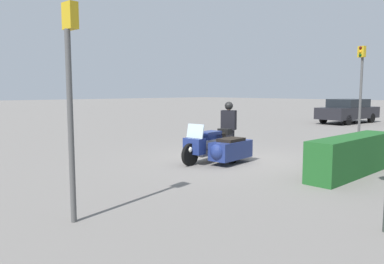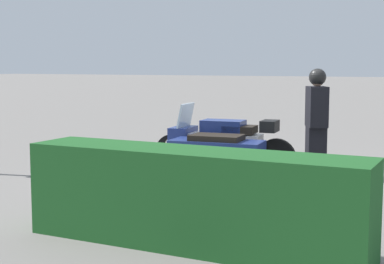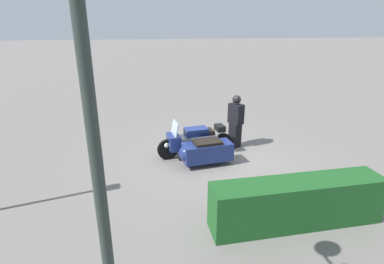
% 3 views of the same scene
% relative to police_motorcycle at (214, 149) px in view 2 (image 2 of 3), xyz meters
% --- Properties ---
extents(ground_plane, '(160.00, 160.00, 0.00)m').
position_rel_police_motorcycle_xyz_m(ground_plane, '(-0.69, -0.07, -0.46)').
color(ground_plane, slate).
extents(police_motorcycle, '(2.38, 1.32, 1.15)m').
position_rel_police_motorcycle_xyz_m(police_motorcycle, '(0.00, 0.00, 0.00)').
color(police_motorcycle, black).
rests_on(police_motorcycle, ground).
extents(officer_rider, '(0.46, 0.55, 1.72)m').
position_rel_police_motorcycle_xyz_m(officer_rider, '(-1.40, -0.84, 0.45)').
color(officer_rider, black).
rests_on(officer_rider, ground).
extents(hedge_bush_curbside, '(3.47, 0.68, 0.96)m').
position_rel_police_motorcycle_xyz_m(hedge_bush_curbside, '(-1.27, 3.29, 0.02)').
color(hedge_bush_curbside, '#1E5623').
rests_on(hedge_bush_curbside, ground).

